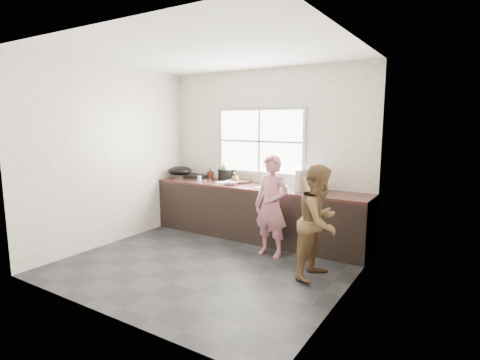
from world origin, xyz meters
The scene contains 30 objects.
floor centered at (0.00, 0.00, -0.01)m, with size 3.60×3.20×0.01m, color #252527.
ceiling centered at (0.00, 0.00, 2.71)m, with size 3.60×3.20×0.01m, color silver.
wall_back centered at (0.00, 1.60, 1.35)m, with size 3.60×0.01×2.70m, color beige.
wall_left centered at (-1.80, 0.00, 1.35)m, with size 0.01×3.20×2.70m, color beige.
wall_right centered at (1.80, 0.00, 1.35)m, with size 0.01×3.20×2.70m, color silver.
wall_front centered at (0.00, -1.60, 1.35)m, with size 3.60×0.01×2.70m, color beige.
cabinet centered at (0.00, 1.29, 0.41)m, with size 3.60×0.62×0.82m, color black.
countertop centered at (0.00, 1.29, 0.84)m, with size 3.60×0.64×0.04m, color #391C17.
sink centered at (0.35, 1.29, 0.86)m, with size 0.55×0.45×0.02m, color silver.
faucet centered at (0.35, 1.49, 1.01)m, with size 0.02×0.02×0.30m, color silver.
window_frame centered at (-0.10, 1.59, 1.55)m, with size 1.60×0.05×1.10m, color #9EA0A5.
window_glazing centered at (-0.10, 1.57, 1.55)m, with size 1.50×0.01×1.00m, color white.
woman centered at (0.56, 0.74, 0.66)m, with size 0.49×0.32×1.33m, color #B86E7F.
person_side centered at (1.39, 0.38, 0.69)m, with size 0.67×0.52×1.37m, color brown.
cutting_board centered at (-0.41, 1.44, 0.88)m, with size 0.39×0.39×0.04m, color black.
cleaver centered at (-0.43, 1.32, 0.90)m, with size 0.19×0.09×0.01m, color silver.
bowl_mince centered at (-0.40, 1.18, 0.89)m, with size 0.23×0.23×0.06m, color silver.
bowl_crabs centered at (0.48, 1.19, 0.89)m, with size 0.18×0.18×0.06m, color white.
bowl_held centered at (0.54, 1.21, 0.89)m, with size 0.19×0.19×0.06m, color silver.
black_pot centered at (-0.74, 1.52, 0.96)m, with size 0.27×0.27×0.20m, color black.
plate_food centered at (-0.63, 1.24, 0.87)m, with size 0.20×0.20×0.02m, color white.
bottle_green centered at (-0.77, 1.52, 1.03)m, with size 0.13×0.13×0.34m, color #2F7827.
bottle_brown_tall centered at (-1.07, 1.52, 0.95)m, with size 0.08×0.08×0.17m, color #401910.
bottle_brown_short centered at (-0.41, 1.32, 0.94)m, with size 0.13×0.13×0.17m, color #3E2A0F.
glass_jar centered at (-1.09, 1.23, 0.90)m, with size 0.06×0.06×0.09m, color white.
burner centered at (-1.34, 1.51, 0.89)m, with size 0.39×0.39×0.06m, color black.
wok centered at (-1.55, 1.26, 1.00)m, with size 0.42×0.42×0.16m, color black.
dish_rack centered at (0.91, 1.29, 1.03)m, with size 0.45×0.31×0.34m, color silver.
pot_lid_left centered at (-1.13, 1.36, 0.87)m, with size 0.25×0.25×0.01m, color silver.
pot_lid_right centered at (-1.11, 1.52, 0.87)m, with size 0.27×0.27×0.01m, color silver.
Camera 1 is at (2.88, -3.79, 1.87)m, focal length 28.00 mm.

